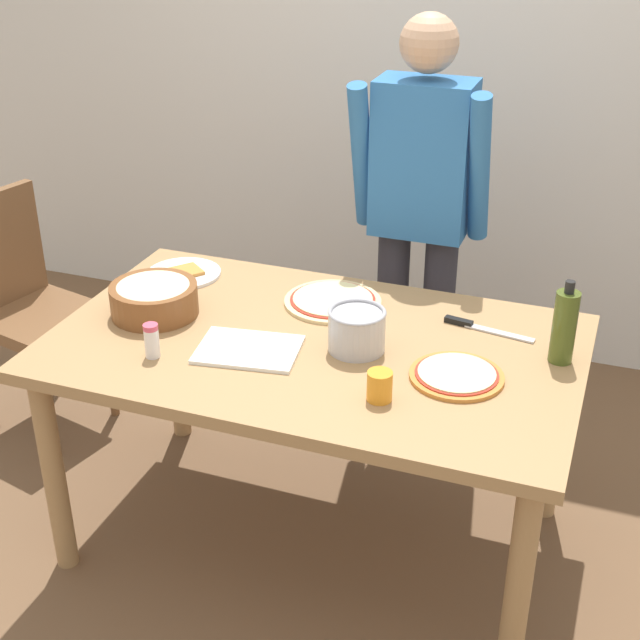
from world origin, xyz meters
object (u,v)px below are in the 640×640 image
plate_with_slice (183,273)px  person_cook (420,209)px  pizza_raw_on_board (333,301)px  pizza_cooked_on_tray (457,375)px  chair_wooden_left (25,299)px  olive_oil_bottle (564,326)px  popcorn_bowl (153,297)px  steel_pot (357,330)px  chef_knife (478,327)px  cutting_board_white (249,350)px  dining_table (314,368)px  salt_shaker (152,341)px  cup_orange (380,386)px

plate_with_slice → person_cook: bearing=32.5°
pizza_raw_on_board → plate_with_slice: bearing=177.3°
pizza_cooked_on_tray → plate_with_slice: 1.11m
chair_wooden_left → olive_oil_bottle: bearing=-4.7°
person_cook → popcorn_bowl: (-0.67, -0.76, -0.12)m
steel_pot → person_cook: bearing=90.7°
plate_with_slice → chef_knife: 1.05m
plate_with_slice → olive_oil_bottle: (1.31, -0.15, 0.11)m
pizza_raw_on_board → pizza_cooked_on_tray: 0.59m
olive_oil_bottle → cutting_board_white: (-0.88, -0.26, -0.11)m
plate_with_slice → cutting_board_white: plate_with_slice is taller
dining_table → popcorn_bowl: bearing=-179.7°
person_cook → dining_table: bearing=-99.3°
cutting_board_white → steel_pot: bearing=22.6°
chair_wooden_left → popcorn_bowl: bearing=-22.0°
plate_with_slice → salt_shaker: 0.57m
plate_with_slice → pizza_raw_on_board: bearing=-2.7°
person_cook → cup_orange: 1.02m
pizza_raw_on_board → cutting_board_white: bearing=-108.2°
person_cook → cup_orange: bearing=-81.2°
chair_wooden_left → salt_shaker: size_ratio=8.96×
salt_shaker → plate_with_slice: bearing=109.1°
pizza_cooked_on_tray → cutting_board_white: size_ratio=0.90×
pizza_cooked_on_tray → plate_with_slice: plate_with_slice is taller
dining_table → steel_pot: 0.21m
olive_oil_bottle → cutting_board_white: 0.92m
dining_table → plate_with_slice: bearing=154.0°
salt_shaker → person_cook: bearing=61.8°
chair_wooden_left → popcorn_bowl: (0.77, -0.31, 0.28)m
olive_oil_bottle → salt_shaker: bearing=-161.0°
chair_wooden_left → cutting_board_white: bearing=-20.5°
olive_oil_bottle → cutting_board_white: olive_oil_bottle is taller
steel_pot → cup_orange: bearing=-59.3°
dining_table → chef_knife: chef_knife is taller
pizza_cooked_on_tray → chef_knife: 0.32m
chair_wooden_left → popcorn_bowl: 0.88m
chef_knife → pizza_cooked_on_tray: bearing=-89.5°
person_cook → popcorn_bowl: size_ratio=5.79×
dining_table → pizza_raw_on_board: size_ratio=4.99×
olive_oil_bottle → steel_pot: size_ratio=1.48×
steel_pot → salt_shaker: size_ratio=1.64×
popcorn_bowl → salt_shaker: popcorn_bowl is taller
steel_pot → cup_orange: (0.14, -0.24, -0.02)m
person_cook → steel_pot: bearing=-89.3°
cup_orange → chef_knife: bearing=71.1°
person_cook → salt_shaker: (-0.54, -1.00, -0.13)m
pizza_raw_on_board → pizza_cooked_on_tray: size_ratio=1.19×
person_cook → pizza_raw_on_board: person_cook is taller
chef_knife → popcorn_bowl: bearing=-165.5°
pizza_raw_on_board → cup_orange: 0.60m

